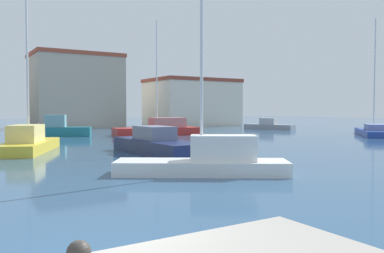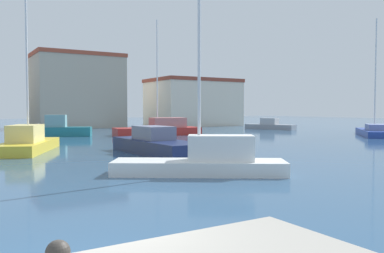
{
  "view_description": "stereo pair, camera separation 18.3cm",
  "coord_description": "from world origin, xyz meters",
  "px_view_note": "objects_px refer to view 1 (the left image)",
  "views": [
    {
      "loc": [
        -1.55,
        -5.26,
        2.53
      ],
      "look_at": [
        15.11,
        21.87,
        1.11
      ],
      "focal_mm": 37.65,
      "sensor_mm": 36.0,
      "label": 1
    },
    {
      "loc": [
        -1.4,
        -5.36,
        2.53
      ],
      "look_at": [
        15.11,
        21.87,
        1.11
      ],
      "focal_mm": 37.65,
      "sensor_mm": 36.0,
      "label": 2
    }
  ],
  "objects_px": {
    "motorboat_navy_distant_east": "(157,144)",
    "motorboat_teal_near_pier": "(59,129)",
    "sailboat_yellow_center_channel": "(28,142)",
    "sailboat_red_distant_north": "(160,128)",
    "motorboat_grey_behind_lamppost": "(269,125)",
    "sailboat_blue_outer_mooring": "(374,131)",
    "sailboat_white_far_right": "(208,159)"
  },
  "relations": [
    {
      "from": "motorboat_navy_distant_east",
      "to": "motorboat_grey_behind_lamppost",
      "type": "bearing_deg",
      "value": 35.46
    },
    {
      "from": "sailboat_yellow_center_channel",
      "to": "motorboat_teal_near_pier",
      "type": "bearing_deg",
      "value": 69.49
    },
    {
      "from": "sailboat_yellow_center_channel",
      "to": "sailboat_white_far_right",
      "type": "relative_size",
      "value": 1.01
    },
    {
      "from": "motorboat_navy_distant_east",
      "to": "motorboat_teal_near_pier",
      "type": "relative_size",
      "value": 1.32
    },
    {
      "from": "sailboat_red_distant_north",
      "to": "sailboat_blue_outer_mooring",
      "type": "bearing_deg",
      "value": -34.03
    },
    {
      "from": "sailboat_yellow_center_channel",
      "to": "motorboat_grey_behind_lamppost",
      "type": "distance_m",
      "value": 32.12
    },
    {
      "from": "sailboat_white_far_right",
      "to": "sailboat_red_distant_north",
      "type": "distance_m",
      "value": 23.31
    },
    {
      "from": "sailboat_yellow_center_channel",
      "to": "motorboat_teal_near_pier",
      "type": "height_order",
      "value": "sailboat_yellow_center_channel"
    },
    {
      "from": "sailboat_yellow_center_channel",
      "to": "motorboat_teal_near_pier",
      "type": "xyz_separation_m",
      "value": [
        4.69,
        12.55,
        0.04
      ]
    },
    {
      "from": "motorboat_teal_near_pier",
      "to": "sailboat_blue_outer_mooring",
      "type": "bearing_deg",
      "value": -29.54
    },
    {
      "from": "motorboat_teal_near_pier",
      "to": "motorboat_navy_distant_east",
      "type": "bearing_deg",
      "value": -85.85
    },
    {
      "from": "motorboat_grey_behind_lamppost",
      "to": "motorboat_navy_distant_east",
      "type": "bearing_deg",
      "value": -144.54
    },
    {
      "from": "sailboat_white_far_right",
      "to": "motorboat_grey_behind_lamppost",
      "type": "xyz_separation_m",
      "value": [
        25.24,
        24.23,
        -0.11
      ]
    },
    {
      "from": "motorboat_navy_distant_east",
      "to": "sailboat_red_distant_north",
      "type": "height_order",
      "value": "sailboat_red_distant_north"
    },
    {
      "from": "sailboat_yellow_center_channel",
      "to": "sailboat_red_distant_north",
      "type": "distance_m",
      "value": 16.38
    },
    {
      "from": "motorboat_teal_near_pier",
      "to": "sailboat_red_distant_north",
      "type": "distance_m",
      "value": 9.25
    },
    {
      "from": "sailboat_yellow_center_channel",
      "to": "sailboat_blue_outer_mooring",
      "type": "distance_m",
      "value": 30.12
    },
    {
      "from": "motorboat_grey_behind_lamppost",
      "to": "sailboat_red_distant_north",
      "type": "height_order",
      "value": "sailboat_red_distant_north"
    },
    {
      "from": "sailboat_yellow_center_channel",
      "to": "sailboat_red_distant_north",
      "type": "height_order",
      "value": "sailboat_red_distant_north"
    },
    {
      "from": "motorboat_teal_near_pier",
      "to": "sailboat_white_far_right",
      "type": "bearing_deg",
      "value": -90.43
    },
    {
      "from": "sailboat_yellow_center_channel",
      "to": "sailboat_red_distant_north",
      "type": "bearing_deg",
      "value": 35.11
    },
    {
      "from": "sailboat_red_distant_north",
      "to": "motorboat_teal_near_pier",
      "type": "bearing_deg",
      "value": 160.26
    },
    {
      "from": "sailboat_yellow_center_channel",
      "to": "sailboat_white_far_right",
      "type": "distance_m",
      "value": 12.93
    },
    {
      "from": "motorboat_teal_near_pier",
      "to": "sailboat_white_far_right",
      "type": "height_order",
      "value": "sailboat_white_far_right"
    },
    {
      "from": "sailboat_white_far_right",
      "to": "motorboat_grey_behind_lamppost",
      "type": "relative_size",
      "value": 1.66
    },
    {
      "from": "motorboat_teal_near_pier",
      "to": "motorboat_grey_behind_lamppost",
      "type": "bearing_deg",
      "value": -0.99
    },
    {
      "from": "motorboat_navy_distant_east",
      "to": "sailboat_white_far_right",
      "type": "distance_m",
      "value": 7.43
    },
    {
      "from": "sailboat_yellow_center_channel",
      "to": "motorboat_teal_near_pier",
      "type": "distance_m",
      "value": 13.4
    },
    {
      "from": "sailboat_yellow_center_channel",
      "to": "sailboat_white_far_right",
      "type": "xyz_separation_m",
      "value": [
        4.51,
        -12.12,
        -0.02
      ]
    },
    {
      "from": "motorboat_navy_distant_east",
      "to": "motorboat_grey_behind_lamppost",
      "type": "relative_size",
      "value": 1.19
    },
    {
      "from": "sailboat_red_distant_north",
      "to": "motorboat_grey_behind_lamppost",
      "type": "bearing_deg",
      "value": 9.35
    },
    {
      "from": "motorboat_teal_near_pier",
      "to": "sailboat_blue_outer_mooring",
      "type": "height_order",
      "value": "sailboat_blue_outer_mooring"
    }
  ]
}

